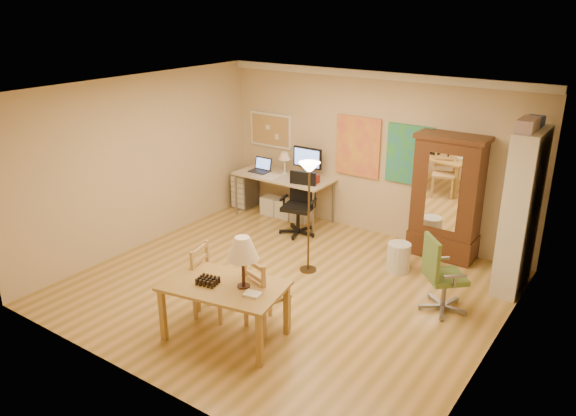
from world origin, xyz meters
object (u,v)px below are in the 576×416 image
Objects in this scene: dining_table at (231,275)px; bookshelf at (521,213)px; armoire at (446,205)px; office_chair_black at (299,218)px; office_chair_green at (441,291)px; computer_desk at (287,192)px.

dining_table is 0.68× the size of bookshelf.
bookshelf is at bearing -20.98° from armoire.
armoire is at bearing 12.83° from office_chair_black.
bookshelf is (0.58, 1.15, 0.83)m from office_chair_green.
computer_desk is 0.75m from office_chair_black.
office_chair_black is (0.57, -0.45, -0.22)m from computer_desk.
office_chair_black is 2.44m from armoire.
office_chair_black is at bearing 159.85° from office_chair_green.
office_chair_black is at bearing -167.17° from armoire.
computer_desk is 1.76× the size of office_chair_green.
office_chair_green is 1.53m from bookshelf.
computer_desk is 4.09m from bookshelf.
office_chair_green is 1.78m from armoire.
armoire is 1.26m from bookshelf.
bookshelf reaches higher than dining_table.
dining_table is at bearing -126.75° from bookshelf.
dining_table is 3.79m from armoire.
office_chair_black is 1.02× the size of office_chair_green.
office_chair_black is 3.56m from bookshelf.
office_chair_green is (3.45, -1.51, -0.22)m from computer_desk.
bookshelf is (3.46, 0.09, 0.83)m from office_chair_black.
armoire is at bearing 71.46° from dining_table.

